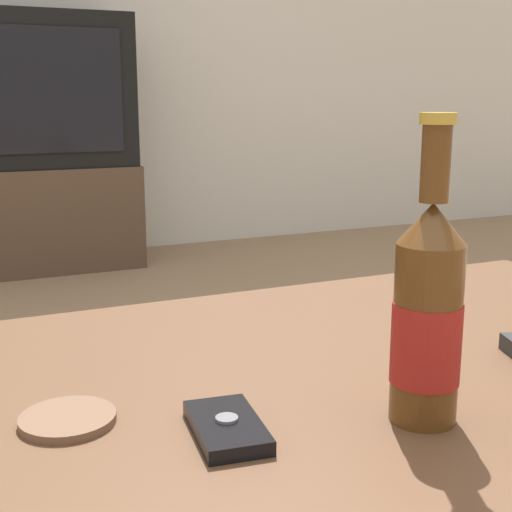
{
  "coord_description": "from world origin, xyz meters",
  "views": [
    {
      "loc": [
        -0.33,
        -0.59,
        0.78
      ],
      "look_at": [
        0.03,
        0.21,
        0.58
      ],
      "focal_mm": 50.0,
      "sensor_mm": 36.0,
      "label": 1
    }
  ],
  "objects": [
    {
      "name": "coffee_table",
      "position": [
        0.0,
        0.0,
        0.42
      ],
      "size": [
        1.25,
        0.79,
        0.48
      ],
      "color": "brown",
      "rests_on": "ground_plane"
    },
    {
      "name": "tv_stand",
      "position": [
        0.11,
        2.75,
        0.23
      ],
      "size": [
        0.85,
        0.41,
        0.47
      ],
      "color": "#4C3828",
      "rests_on": "ground_plane"
    },
    {
      "name": "television",
      "position": [
        0.11,
        2.74,
        0.8
      ],
      "size": [
        0.83,
        0.38,
        0.67
      ],
      "color": "black",
      "rests_on": "tv_stand"
    },
    {
      "name": "beer_bottle",
      "position": [
        0.07,
        -0.09,
        0.58
      ],
      "size": [
        0.06,
        0.06,
        0.28
      ],
      "color": "#563314",
      "rests_on": "coffee_table"
    },
    {
      "name": "cell_phone",
      "position": [
        -0.11,
        -0.04,
        0.49
      ],
      "size": [
        0.07,
        0.11,
        0.02
      ],
      "rotation": [
        0.0,
        0.0,
        -0.13
      ],
      "color": "black",
      "rests_on": "coffee_table"
    },
    {
      "name": "coaster",
      "position": [
        -0.24,
        0.04,
        0.48
      ],
      "size": [
        0.09,
        0.09,
        0.01
      ],
      "color": "brown",
      "rests_on": "coffee_table"
    }
  ]
}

